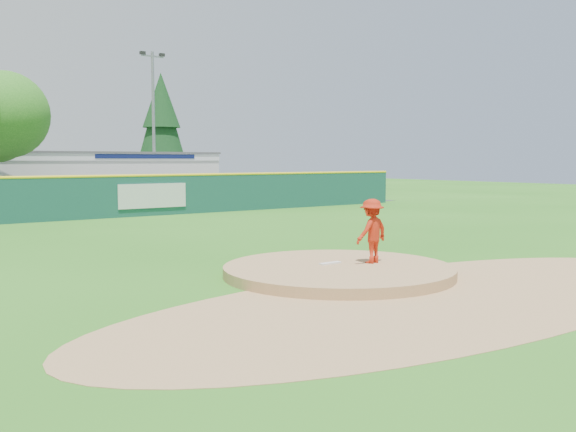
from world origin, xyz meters
TOP-DOWN VIEW (x-y plane):
  - ground at (0.00, 0.00)m, footprint 120.00×120.00m
  - pitchers_mound at (0.00, 0.00)m, footprint 5.50×5.50m
  - pitching_rubber at (0.00, 0.30)m, footprint 0.60×0.15m
  - infield_dirt_arc at (0.00, -3.00)m, footprint 15.40×15.40m
  - parking_lot at (0.00, 27.00)m, footprint 44.00×16.00m
  - pitcher at (0.92, -0.17)m, footprint 1.08×0.71m
  - pool_building_grp at (6.00, 31.99)m, footprint 15.20×8.20m
  - outfield_fence at (0.00, 18.00)m, footprint 40.00×0.14m
  - conifer_tree at (13.00, 36.00)m, footprint 4.40×4.40m
  - light_pole_right at (9.00, 29.00)m, footprint 1.75×0.25m

SIDE VIEW (x-z plane):
  - ground at x=0.00m, z-range 0.00..0.00m
  - pitchers_mound at x=0.00m, z-range -0.25..0.25m
  - infield_dirt_arc at x=0.00m, z-range 0.00..0.01m
  - parking_lot at x=0.00m, z-range 0.00..0.02m
  - pitching_rubber at x=0.00m, z-range 0.25..0.29m
  - pitcher at x=0.92m, z-range 0.25..1.82m
  - outfield_fence at x=0.00m, z-range 0.05..2.12m
  - pool_building_grp at x=6.00m, z-range 0.01..3.32m
  - conifer_tree at x=13.00m, z-range 0.79..10.29m
  - light_pole_right at x=9.00m, z-range 0.54..10.54m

